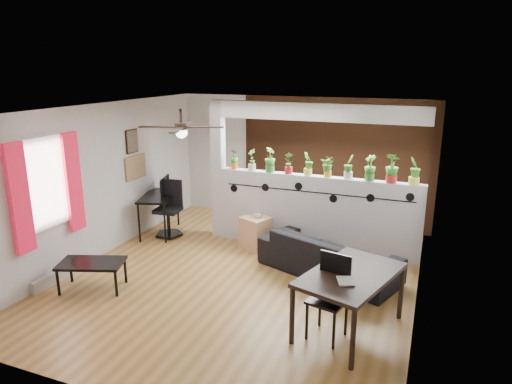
{
  "coord_description": "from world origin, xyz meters",
  "views": [
    {
      "loc": [
        2.63,
        -6.04,
        3.18
      ],
      "look_at": [
        0.01,
        0.6,
        1.21
      ],
      "focal_mm": 32.0,
      "sensor_mm": 36.0,
      "label": 1
    }
  ],
  "objects_px": {
    "potted_plant_7": "(370,167)",
    "potted_plant_6": "(349,166)",
    "potted_plant_5": "(328,166)",
    "cube_shelf": "(255,232)",
    "computer_desk": "(158,199)",
    "potted_plant_2": "(270,159)",
    "potted_plant_3": "(289,162)",
    "cup": "(258,215)",
    "dining_table": "(351,279)",
    "office_chair": "(170,212)",
    "potted_plant_8": "(392,167)",
    "coffee_table": "(91,265)",
    "ceiling_fan": "(181,129)",
    "folding_chair": "(331,288)",
    "potted_plant_1": "(252,159)",
    "potted_plant_0": "(234,159)",
    "sofa": "(328,256)",
    "potted_plant_9": "(415,170)",
    "potted_plant_4": "(308,163)"
  },
  "relations": [
    {
      "from": "potted_plant_3",
      "to": "potted_plant_4",
      "type": "relative_size",
      "value": 0.96
    },
    {
      "from": "potted_plant_3",
      "to": "office_chair",
      "type": "distance_m",
      "value": 2.55
    },
    {
      "from": "cube_shelf",
      "to": "potted_plant_6",
      "type": "bearing_deg",
      "value": 34.93
    },
    {
      "from": "potted_plant_7",
      "to": "potted_plant_6",
      "type": "bearing_deg",
      "value": -180.0
    },
    {
      "from": "office_chair",
      "to": "potted_plant_4",
      "type": "bearing_deg",
      "value": 7.8
    },
    {
      "from": "cup",
      "to": "folding_chair",
      "type": "bearing_deg",
      "value": -50.98
    },
    {
      "from": "ceiling_fan",
      "to": "potted_plant_2",
      "type": "xyz_separation_m",
      "value": [
        0.72,
        1.8,
        -0.73
      ]
    },
    {
      "from": "office_chair",
      "to": "dining_table",
      "type": "height_order",
      "value": "office_chair"
    },
    {
      "from": "potted_plant_5",
      "to": "potted_plant_6",
      "type": "distance_m",
      "value": 0.35
    },
    {
      "from": "office_chair",
      "to": "folding_chair",
      "type": "distance_m",
      "value": 4.28
    },
    {
      "from": "office_chair",
      "to": "potted_plant_7",
      "type": "bearing_deg",
      "value": 5.59
    },
    {
      "from": "potted_plant_0",
      "to": "potted_plant_9",
      "type": "distance_m",
      "value": 3.16
    },
    {
      "from": "potted_plant_3",
      "to": "potted_plant_5",
      "type": "height_order",
      "value": "potted_plant_3"
    },
    {
      "from": "potted_plant_3",
      "to": "coffee_table",
      "type": "xyz_separation_m",
      "value": [
        -2.14,
        -2.71,
        -1.17
      ]
    },
    {
      "from": "folding_chair",
      "to": "coffee_table",
      "type": "height_order",
      "value": "folding_chair"
    },
    {
      "from": "potted_plant_5",
      "to": "potted_plant_8",
      "type": "bearing_deg",
      "value": 0.0
    },
    {
      "from": "potted_plant_8",
      "to": "coffee_table",
      "type": "relative_size",
      "value": 0.47
    },
    {
      "from": "potted_plant_3",
      "to": "potted_plant_7",
      "type": "height_order",
      "value": "potted_plant_7"
    },
    {
      "from": "ceiling_fan",
      "to": "coffee_table",
      "type": "xyz_separation_m",
      "value": [
        -1.07,
        -0.91,
        -1.93
      ]
    },
    {
      "from": "potted_plant_8",
      "to": "office_chair",
      "type": "distance_m",
      "value": 4.2
    },
    {
      "from": "ceiling_fan",
      "to": "cube_shelf",
      "type": "distance_m",
      "value": 2.56
    },
    {
      "from": "potted_plant_4",
      "to": "sofa",
      "type": "distance_m",
      "value": 1.69
    },
    {
      "from": "potted_plant_7",
      "to": "computer_desk",
      "type": "height_order",
      "value": "potted_plant_7"
    },
    {
      "from": "cup",
      "to": "dining_table",
      "type": "height_order",
      "value": "dining_table"
    },
    {
      "from": "computer_desk",
      "to": "potted_plant_5",
      "type": "bearing_deg",
      "value": 6.02
    },
    {
      "from": "potted_plant_0",
      "to": "office_chair",
      "type": "distance_m",
      "value": 1.67
    },
    {
      "from": "potted_plant_7",
      "to": "folding_chair",
      "type": "height_order",
      "value": "potted_plant_7"
    },
    {
      "from": "potted_plant_3",
      "to": "potted_plant_8",
      "type": "relative_size",
      "value": 0.81
    },
    {
      "from": "potted_plant_8",
      "to": "ceiling_fan",
      "type": "bearing_deg",
      "value": -147.53
    },
    {
      "from": "potted_plant_1",
      "to": "sofa",
      "type": "height_order",
      "value": "potted_plant_1"
    },
    {
      "from": "office_chair",
      "to": "cube_shelf",
      "type": "bearing_deg",
      "value": 0.64
    },
    {
      "from": "ceiling_fan",
      "to": "folding_chair",
      "type": "distance_m",
      "value": 3.08
    },
    {
      "from": "potted_plant_5",
      "to": "cube_shelf",
      "type": "bearing_deg",
      "value": -164.17
    },
    {
      "from": "potted_plant_4",
      "to": "office_chair",
      "type": "bearing_deg",
      "value": -172.2
    },
    {
      "from": "sofa",
      "to": "cup",
      "type": "relative_size",
      "value": 18.63
    },
    {
      "from": "potted_plant_2",
      "to": "potted_plant_3",
      "type": "distance_m",
      "value": 0.35
    },
    {
      "from": "potted_plant_5",
      "to": "cube_shelf",
      "type": "relative_size",
      "value": 0.65
    },
    {
      "from": "potted_plant_4",
      "to": "potted_plant_2",
      "type": "bearing_deg",
      "value": 180.0
    },
    {
      "from": "potted_plant_8",
      "to": "sofa",
      "type": "distance_m",
      "value": 1.78
    },
    {
      "from": "potted_plant_2",
      "to": "potted_plant_9",
      "type": "distance_m",
      "value": 2.46
    },
    {
      "from": "potted_plant_0",
      "to": "sofa",
      "type": "distance_m",
      "value": 2.55
    },
    {
      "from": "potted_plant_3",
      "to": "cup",
      "type": "relative_size",
      "value": 3.44
    },
    {
      "from": "cup",
      "to": "dining_table",
      "type": "xyz_separation_m",
      "value": [
        2.02,
        -2.09,
        0.07
      ]
    },
    {
      "from": "potted_plant_1",
      "to": "potted_plant_0",
      "type": "bearing_deg",
      "value": 180.0
    },
    {
      "from": "potted_plant_5",
      "to": "potted_plant_9",
      "type": "distance_m",
      "value": 1.41
    },
    {
      "from": "potted_plant_1",
      "to": "dining_table",
      "type": "relative_size",
      "value": 0.25
    },
    {
      "from": "office_chair",
      "to": "ceiling_fan",
      "type": "bearing_deg",
      "value": -50.13
    },
    {
      "from": "potted_plant_2",
      "to": "potted_plant_7",
      "type": "xyz_separation_m",
      "value": [
        1.76,
        0.0,
        -0.01
      ]
    },
    {
      "from": "potted_plant_0",
      "to": "cube_shelf",
      "type": "relative_size",
      "value": 0.63
    },
    {
      "from": "potted_plant_4",
      "to": "computer_desk",
      "type": "distance_m",
      "value": 3.02
    }
  ]
}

